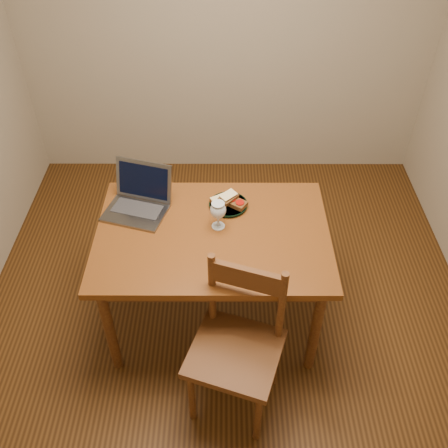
{
  "coord_description": "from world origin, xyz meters",
  "views": [
    {
      "loc": [
        -0.01,
        -2.1,
        2.64
      ],
      "look_at": [
        -0.01,
        -0.08,
        0.8
      ],
      "focal_mm": 40.0,
      "sensor_mm": 36.0,
      "label": 1
    }
  ],
  "objects_px": {
    "table": "(213,243)",
    "chair": "(237,342)",
    "milk_glass": "(218,215)",
    "plate": "(228,205)",
    "laptop": "(139,197)"
  },
  "relations": [
    {
      "from": "chair",
      "to": "milk_glass",
      "type": "height_order",
      "value": "milk_glass"
    },
    {
      "from": "plate",
      "to": "milk_glass",
      "type": "height_order",
      "value": "milk_glass"
    },
    {
      "from": "table",
      "to": "laptop",
      "type": "height_order",
      "value": "laptop"
    },
    {
      "from": "chair",
      "to": "plate",
      "type": "height_order",
      "value": "chair"
    },
    {
      "from": "table",
      "to": "plate",
      "type": "bearing_deg",
      "value": 68.65
    },
    {
      "from": "milk_glass",
      "to": "table",
      "type": "bearing_deg",
      "value": -122.65
    },
    {
      "from": "plate",
      "to": "laptop",
      "type": "distance_m",
      "value": 0.52
    },
    {
      "from": "chair",
      "to": "milk_glass",
      "type": "distance_m",
      "value": 0.7
    },
    {
      "from": "milk_glass",
      "to": "plate",
      "type": "bearing_deg",
      "value": 72.14
    },
    {
      "from": "table",
      "to": "chair",
      "type": "bearing_deg",
      "value": -77.14
    },
    {
      "from": "plate",
      "to": "laptop",
      "type": "height_order",
      "value": "laptop"
    },
    {
      "from": "plate",
      "to": "laptop",
      "type": "xyz_separation_m",
      "value": [
        -0.52,
        -0.0,
        0.06
      ]
    },
    {
      "from": "chair",
      "to": "milk_glass",
      "type": "xyz_separation_m",
      "value": [
        -0.1,
        0.61,
        0.31
      ]
    },
    {
      "from": "table",
      "to": "chair",
      "type": "relative_size",
      "value": 2.33
    },
    {
      "from": "table",
      "to": "plate",
      "type": "xyz_separation_m",
      "value": [
        0.09,
        0.23,
        0.1
      ]
    }
  ]
}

